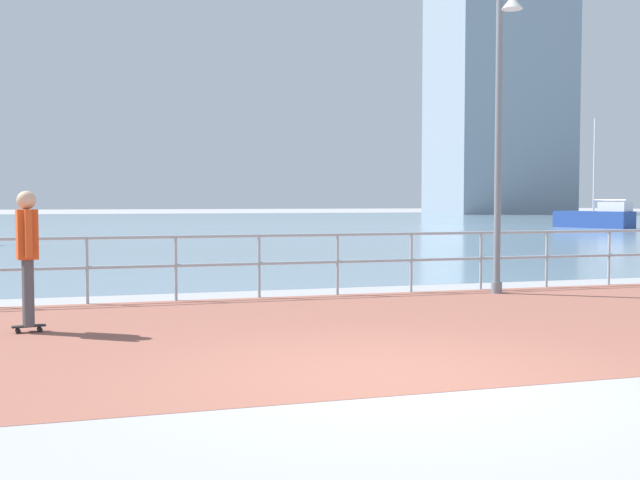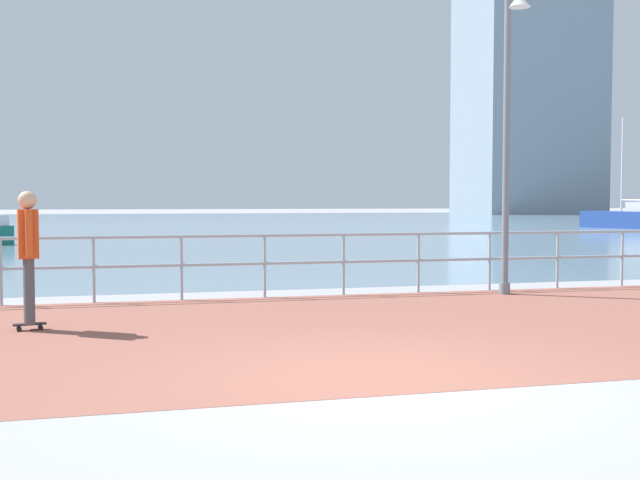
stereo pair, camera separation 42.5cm
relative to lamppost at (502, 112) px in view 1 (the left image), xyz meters
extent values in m
plane|color=#9E9EA3|center=(-4.17, 34.62, -3.20)|extent=(220.00, 220.00, 0.00)
cube|color=#935647|center=(-4.17, -2.62, -3.19)|extent=(28.00, 6.74, 0.01)
cube|color=#6B899E|center=(-4.17, 45.75, -3.19)|extent=(180.00, 88.00, 0.00)
cylinder|color=#9EADB7|center=(-6.97, 0.75, -2.67)|extent=(0.05, 0.05, 1.06)
cylinder|color=#9EADB7|center=(-5.57, 0.75, -2.67)|extent=(0.05, 0.05, 1.06)
cylinder|color=#9EADB7|center=(-4.17, 0.75, -2.67)|extent=(0.05, 0.05, 1.06)
cylinder|color=#9EADB7|center=(-2.77, 0.75, -2.67)|extent=(0.05, 0.05, 1.06)
cylinder|color=#9EADB7|center=(-1.37, 0.75, -2.67)|extent=(0.05, 0.05, 1.06)
cylinder|color=#9EADB7|center=(0.03, 0.75, -2.67)|extent=(0.05, 0.05, 1.06)
cylinder|color=#9EADB7|center=(1.43, 0.75, -2.67)|extent=(0.05, 0.05, 1.06)
cylinder|color=#9EADB7|center=(2.83, 0.75, -2.67)|extent=(0.05, 0.05, 1.06)
cylinder|color=#9EADB7|center=(-4.17, 0.75, -2.14)|extent=(25.20, 0.06, 0.06)
cylinder|color=#9EADB7|center=(-4.17, 0.75, -2.61)|extent=(25.20, 0.06, 0.06)
cylinder|color=slate|center=(0.02, 0.15, -3.10)|extent=(0.19, 0.19, 0.20)
cylinder|color=slate|center=(0.02, 0.15, -0.60)|extent=(0.12, 0.12, 5.19)
cone|color=silver|center=(-0.05, -0.39, 1.79)|extent=(0.36, 0.36, 0.22)
cylinder|color=black|center=(-7.77, -1.85, -3.17)|extent=(0.06, 0.04, 0.06)
cylinder|color=black|center=(-7.78, -1.78, -3.17)|extent=(0.06, 0.04, 0.06)
cylinder|color=black|center=(-7.52, -1.81, -3.17)|extent=(0.06, 0.04, 0.06)
cylinder|color=black|center=(-7.53, -1.73, -3.17)|extent=(0.06, 0.04, 0.06)
cube|color=black|center=(-7.65, -1.79, -3.12)|extent=(0.41, 0.18, 0.02)
cylinder|color=#4C4C51|center=(-7.64, -1.87, -2.69)|extent=(0.15, 0.15, 0.83)
cylinder|color=#4C4C51|center=(-7.66, -1.71, -2.69)|extent=(0.15, 0.15, 0.83)
cube|color=#D84C1E|center=(-7.65, -1.79, -1.96)|extent=(0.29, 0.38, 0.62)
cylinder|color=#D84C1E|center=(-7.61, -2.02, -1.95)|extent=(0.10, 0.10, 0.59)
cylinder|color=#D84C1E|center=(-7.69, -1.57, -1.95)|extent=(0.10, 0.10, 0.59)
sphere|color=#DBAD89|center=(-7.65, -1.79, -1.54)|extent=(0.23, 0.23, 0.23)
cube|color=#284799|center=(22.62, 28.20, -2.68)|extent=(3.21, 4.97, 1.02)
cube|color=silver|center=(23.17, 26.88, -1.89)|extent=(1.62, 1.99, 0.57)
cylinder|color=silver|center=(22.62, 28.20, 0.67)|extent=(0.11, 0.11, 5.68)
cylinder|color=silver|center=(23.02, 27.23, -1.49)|extent=(0.92, 2.02, 0.09)
cube|color=#8493A3|center=(44.03, 77.56, 17.88)|extent=(16.19, 12.44, 42.16)
camera|label=1|loc=(-6.82, -11.87, -1.55)|focal=42.60mm
camera|label=2|loc=(-6.41, -11.98, -1.55)|focal=42.60mm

